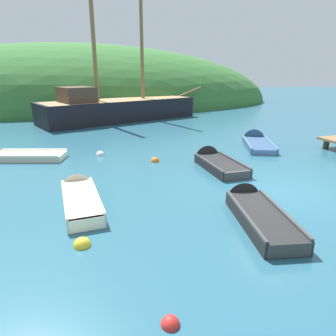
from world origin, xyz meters
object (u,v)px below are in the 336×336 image
at_px(rowboat_outer_right, 256,143).
at_px(buoy_red, 170,325).
at_px(rowboat_near_dock, 80,197).
at_px(rowboat_far, 13,157).
at_px(buoy_yellow, 82,246).
at_px(sailing_ship, 118,112).
at_px(rowboat_center, 254,212).
at_px(buoy_orange, 155,161).
at_px(buoy_white, 100,155).
at_px(rowboat_outer_left, 214,163).

relative_size(rowboat_outer_right, buoy_red, 13.16).
bearing_deg(buoy_red, rowboat_near_dock, 100.69).
height_order(rowboat_far, buoy_yellow, rowboat_far).
relative_size(sailing_ship, rowboat_center, 4.00).
relative_size(rowboat_center, buoy_orange, 9.73).
relative_size(rowboat_center, rowboat_far, 0.93).
bearing_deg(rowboat_near_dock, sailing_ship, -16.04).
bearing_deg(buoy_yellow, buoy_orange, 59.36).
bearing_deg(sailing_ship, buoy_white, -123.19).
xyz_separation_m(buoy_red, buoy_orange, (2.41, 8.83, 0.00)).
xyz_separation_m(buoy_red, buoy_white, (0.24, 10.70, 0.00)).
height_order(rowboat_far, buoy_orange, rowboat_far).
height_order(rowboat_outer_left, rowboat_center, rowboat_outer_left).
xyz_separation_m(rowboat_center, buoy_white, (-3.22, 7.88, -0.12)).
bearing_deg(rowboat_outer_right, rowboat_far, 109.71).
xyz_separation_m(rowboat_outer_left, rowboat_outer_right, (4.00, 2.79, -0.03)).
bearing_deg(buoy_white, buoy_orange, -40.86).
bearing_deg(buoy_orange, rowboat_far, 157.59).
distance_m(rowboat_outer_right, rowboat_far, 12.29).
xyz_separation_m(rowboat_outer_left, rowboat_center, (-1.15, -4.57, 0.01)).
bearing_deg(buoy_yellow, rowboat_outer_left, 38.43).
height_order(rowboat_near_dock, rowboat_far, rowboat_far).
height_order(rowboat_outer_right, buoy_orange, rowboat_outer_right).
xyz_separation_m(sailing_ship, rowboat_outer_right, (5.58, -11.10, -0.55)).
xyz_separation_m(rowboat_near_dock, buoy_red, (1.03, -5.46, -0.12)).
distance_m(rowboat_outer_left, rowboat_near_dock, 5.98).
distance_m(buoy_orange, buoy_yellow, 6.98).
distance_m(rowboat_center, rowboat_near_dock, 5.21).
bearing_deg(rowboat_far, buoy_yellow, 125.07).
bearing_deg(rowboat_outer_left, rowboat_outer_right, -53.15).
height_order(rowboat_outer_right, buoy_red, rowboat_outer_right).
bearing_deg(rowboat_near_dock, rowboat_center, -121.92).
bearing_deg(buoy_white, rowboat_near_dock, -103.64).
bearing_deg(rowboat_outer_left, buoy_yellow, 130.39).
bearing_deg(rowboat_near_dock, rowboat_outer_right, -65.49).
bearing_deg(rowboat_center, buoy_white, 35.67).
relative_size(rowboat_outer_left, rowboat_center, 0.91).
bearing_deg(buoy_white, rowboat_far, 170.98).
xyz_separation_m(sailing_ship, rowboat_near_dock, (-4.07, -15.83, -0.51)).
relative_size(buoy_red, buoy_yellow, 0.77).
height_order(sailing_ship, buoy_orange, sailing_ship).
height_order(sailing_ship, rowboat_center, sailing_ship).
xyz_separation_m(sailing_ship, buoy_red, (-3.04, -21.29, -0.63)).
bearing_deg(rowboat_outer_left, buoy_white, 54.93).
relative_size(sailing_ship, buoy_yellow, 37.44).
xyz_separation_m(rowboat_near_dock, rowboat_outer_right, (9.65, 4.73, -0.04)).
xyz_separation_m(rowboat_center, rowboat_outer_right, (5.15, 7.36, -0.04)).
relative_size(rowboat_near_dock, rowboat_outer_right, 0.91).
xyz_separation_m(sailing_ship, rowboat_far, (-6.66, -9.97, -0.55)).
height_order(rowboat_outer_left, buoy_orange, rowboat_outer_left).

